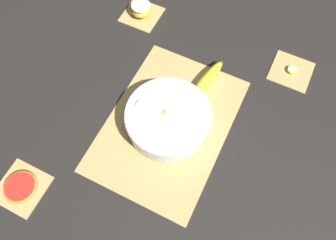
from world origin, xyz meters
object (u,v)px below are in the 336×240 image
Objects in this scene: fruit_salad_bowl at (168,118)px; apple_half at (141,9)px; whole_banana at (206,80)px; banana_coin_single at (292,70)px; grapefruit_slice at (20,187)px.

fruit_salad_bowl is 0.45m from apple_half.
fruit_salad_bowl is at bearing -14.19° from whole_banana.
apple_half is (-0.35, -0.28, -0.02)m from fruit_salad_bowl.
fruit_salad_bowl is 0.19m from whole_banana.
whole_banana is 2.51× the size of apple_half.
fruit_salad_bowl is 7.58× the size of banana_coin_single.
grapefruit_slice is at bearing -31.23° from whole_banana.
apple_half is 0.71m from grapefruit_slice.
grapefruit_slice is at bearing 0.00° from apple_half.
banana_coin_single is (-0.17, 0.23, -0.01)m from whole_banana.
fruit_salad_bowl is at bearing 141.72° from grapefruit_slice.
grapefruit_slice is (0.53, -0.32, -0.01)m from whole_banana.
banana_coin_single is at bearing 90.00° from apple_half.
whole_banana is 1.98× the size of grapefruit_slice.
whole_banana is at bearing 62.24° from apple_half.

